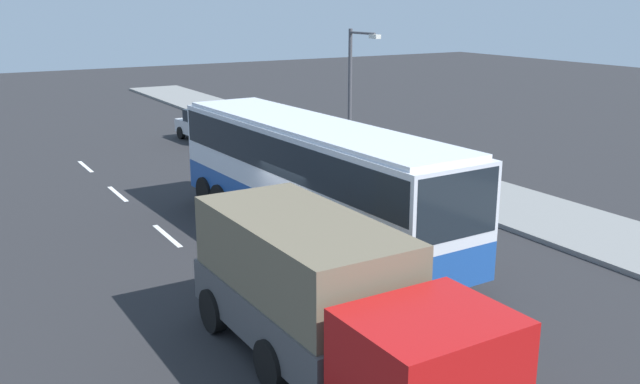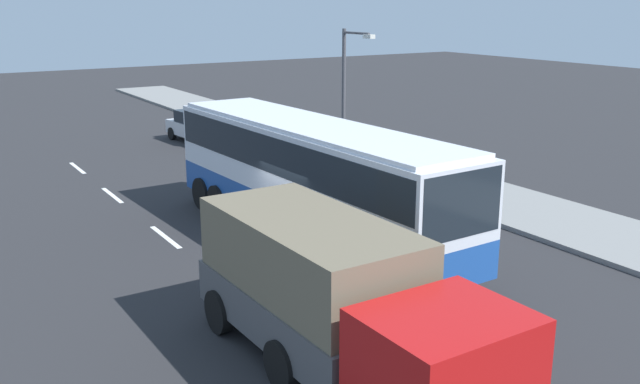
% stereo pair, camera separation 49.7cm
% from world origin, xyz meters
% --- Properties ---
extents(ground_plane, '(120.00, 120.00, 0.00)m').
position_xyz_m(ground_plane, '(0.00, 0.00, 0.00)').
color(ground_plane, '#28282B').
extents(sidewalk_curb, '(80.00, 4.00, 0.15)m').
position_xyz_m(sidewalk_curb, '(0.00, 8.94, 0.07)').
color(sidewalk_curb, gray).
rests_on(sidewalk_curb, ground_plane).
extents(lane_centreline, '(43.79, 0.16, 0.01)m').
position_xyz_m(lane_centreline, '(5.55, -2.36, 0.00)').
color(lane_centreline, white).
rests_on(lane_centreline, ground_plane).
extents(coach_bus, '(12.24, 3.17, 3.56)m').
position_xyz_m(coach_bus, '(-0.62, 1.23, 2.21)').
color(coach_bus, '#1E4C9E').
rests_on(coach_bus, ground_plane).
extents(cargo_truck, '(7.66, 2.72, 2.84)m').
position_xyz_m(cargo_truck, '(6.16, -2.36, 1.54)').
color(cargo_truck, red).
rests_on(cargo_truck, ground_plane).
extents(car_silver_hatch, '(4.89, 2.21, 1.58)m').
position_xyz_m(car_silver_hatch, '(-16.36, 4.37, 0.83)').
color(car_silver_hatch, silver).
rests_on(car_silver_hatch, ground_plane).
extents(pedestrian_near_curb, '(0.32, 0.32, 1.56)m').
position_xyz_m(pedestrian_near_curb, '(-3.88, 8.02, 1.04)').
color(pedestrian_near_curb, black).
rests_on(pedestrian_near_curb, sidewalk_curb).
extents(street_lamp, '(2.06, 0.24, 5.70)m').
position_xyz_m(street_lamp, '(-7.78, 7.38, 3.53)').
color(street_lamp, '#47474C').
rests_on(street_lamp, sidewalk_curb).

